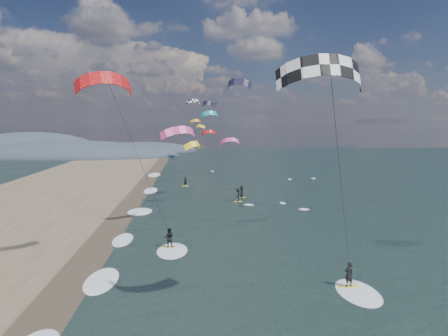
{
  "coord_description": "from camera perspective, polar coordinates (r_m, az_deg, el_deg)",
  "views": [
    {
      "loc": [
        -3.64,
        -19.27,
        10.9
      ],
      "look_at": [
        -1.0,
        12.0,
        7.0
      ],
      "focal_mm": 30.0,
      "sensor_mm": 36.0,
      "label": 1
    }
  ],
  "objects": [
    {
      "name": "coastal_hills",
      "position": [
        134.08,
        -22.72,
        1.87
      ],
      "size": [
        80.0,
        41.0,
        15.0
      ],
      "color": "#3D4756",
      "rests_on": "ground"
    },
    {
      "name": "shoreline_surf",
      "position": [
        36.43,
        -16.21,
        -10.61
      ],
      "size": [
        2.4,
        79.4,
        0.11
      ],
      "color": "white",
      "rests_on": "ground"
    },
    {
      "name": "kitesurfer_near_a",
      "position": [
        19.25,
        16.77,
        6.52
      ],
      "size": [
        7.65,
        8.24,
        14.5
      ],
      "color": "yellow",
      "rests_on": "ground"
    },
    {
      "name": "wet_sand_strip",
      "position": [
        32.33,
        -20.04,
        -13.05
      ],
      "size": [
        3.0,
        240.0,
        0.0
      ],
      "primitive_type": "cube",
      "color": "#382D23",
      "rests_on": "ground"
    },
    {
      "name": "kitesurfer_near_b",
      "position": [
        27.84,
        -14.1,
        4.2
      ],
      "size": [
        7.12,
        8.77,
        14.74
      ],
      "color": "yellow",
      "rests_on": "ground"
    },
    {
      "name": "far_kitesurfers",
      "position": [
        53.85,
        1.02,
        -3.62
      ],
      "size": [
        9.43,
        14.05,
        1.86
      ],
      "color": "yellow",
      "rests_on": "ground"
    },
    {
      "name": "bg_kite_field",
      "position": [
        72.84,
        -2.63,
        7.12
      ],
      "size": [
        12.64,
        74.96,
        9.72
      ],
      "color": "black",
      "rests_on": "ground"
    },
    {
      "name": "ground",
      "position": [
        22.44,
        5.54,
        -22.02
      ],
      "size": [
        260.0,
        260.0,
        0.0
      ],
      "primitive_type": "plane",
      "color": "black",
      "rests_on": "ground"
    }
  ]
}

